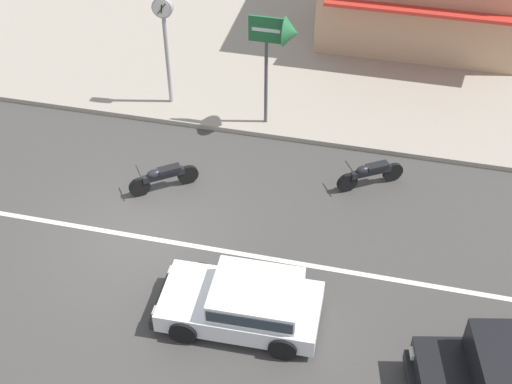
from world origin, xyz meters
TOP-DOWN VIEW (x-y plane):
  - ground_plane at (0.00, 0.00)m, footprint 160.00×160.00m
  - lane_centre_stripe at (0.00, 0.00)m, footprint 50.40×0.14m
  - kerb_strip at (0.00, 9.59)m, footprint 68.00×10.00m
  - hatchback_white_0 at (3.11, -1.87)m, footprint 3.57×1.88m
  - motorcycle_0 at (0.00, 1.83)m, footprint 1.59×1.18m
  - motorcycle_1 at (5.24, 3.17)m, footprint 1.65×1.11m
  - street_clock at (-1.00, 5.55)m, footprint 0.58×0.22m
  - arrow_signboard at (2.51, 5.14)m, footprint 1.32×0.81m

SIDE VIEW (x-z plane):
  - ground_plane at x=0.00m, z-range 0.00..0.00m
  - lane_centre_stripe at x=0.00m, z-range 0.00..0.01m
  - kerb_strip at x=0.00m, z-range 0.00..0.15m
  - motorcycle_0 at x=0.00m, z-range 0.02..0.82m
  - motorcycle_1 at x=5.24m, z-range 0.02..0.82m
  - hatchback_white_0 at x=3.11m, z-range 0.04..1.14m
  - street_clock at x=-1.00m, z-range 0.93..4.32m
  - arrow_signboard at x=2.51m, z-range 1.30..4.72m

